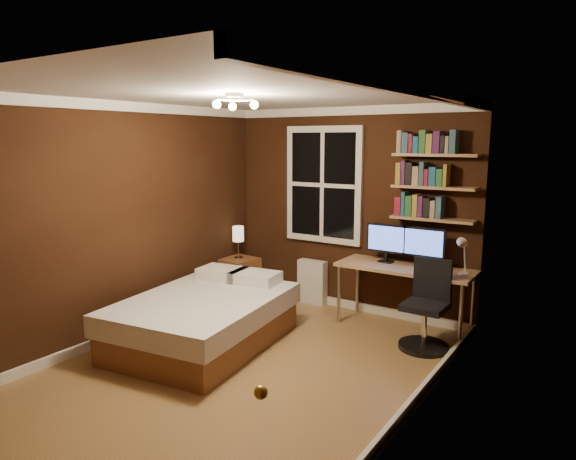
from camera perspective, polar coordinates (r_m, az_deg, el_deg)
The scene contains 24 objects.
floor at distance 5.01m, azimuth -4.70°, elevation -14.95°, with size 4.20×4.20×0.00m, color olive.
wall_back at distance 6.39m, azimuth 6.83°, elevation 2.18°, with size 3.20×0.04×2.50m, color black.
wall_left at distance 5.75m, azimuth -17.55°, elevation 0.90°, with size 0.04×4.20×2.50m, color black.
wall_right at distance 3.86m, azimuth 14.08°, elevation -3.22°, with size 0.04×4.20×2.50m, color black.
ceiling at distance 4.56m, azimuth -5.16°, elevation 14.83°, with size 3.20×4.20×0.02m, color white.
window at distance 6.49m, azimuth 3.98°, elevation 5.01°, with size 1.06×0.06×1.46m, color white.
door at distance 2.60m, azimuth 1.75°, elevation -14.78°, with size 0.03×0.82×2.05m, color black, non-canonical shape.
door_knob at distance 2.41m, azimuth -3.04°, elevation -17.59°, with size 0.06×0.06×0.06m, color gold.
ceiling_fixture at distance 4.48m, azimuth -5.96°, elevation 13.63°, with size 0.44×0.44×0.18m, color beige, non-canonical shape.
bookshelf_lower at distance 5.87m, azimuth 15.76°, elevation 1.19°, with size 0.92×0.22×0.03m, color #986D4A.
books_row_lower at distance 5.86m, azimuth 15.82°, elevation 2.44°, with size 0.48×0.16×0.23m, color maroon, non-canonical shape.
bookshelf_middle at distance 5.83m, azimuth 15.92°, elevation 4.58°, with size 0.92×0.22×0.03m, color #986D4A.
books_row_middle at distance 5.82m, azimuth 15.98°, elevation 5.86°, with size 0.54×0.16×0.23m, color #1A5279, non-canonical shape.
bookshelf_upper at distance 5.81m, azimuth 16.09°, elevation 8.02°, with size 0.92×0.22×0.03m, color #986D4A.
books_row_upper at distance 5.81m, azimuth 16.15°, elevation 9.30°, with size 0.60×0.16×0.23m, color #2A6233, non-canonical shape.
bed at distance 5.49m, azimuth -9.21°, elevation -9.70°, with size 1.59×2.04×0.64m.
nightstand at distance 6.96m, azimuth -5.48°, elevation -5.35°, with size 0.44×0.44×0.55m, color brown.
bedside_lamp at distance 6.85m, azimuth -5.55°, elevation -1.39°, with size 0.15×0.15×0.43m, color white, non-canonical shape.
radiator at distance 6.71m, azimuth 2.71°, elevation -5.79°, with size 0.38×0.13×0.57m, color white.
desk at distance 5.89m, azimuth 12.87°, elevation -4.56°, with size 1.51×0.57×0.72m.
monitor_left at distance 5.99m, azimuth 10.86°, elevation -1.45°, with size 0.48×0.12×0.45m, color black, non-canonical shape.
monitor_right at distance 5.84m, azimuth 14.85°, elevation -1.90°, with size 0.48×0.12×0.45m, color black, non-canonical shape.
desk_lamp at distance 5.58m, azimuth 18.87°, elevation -2.70°, with size 0.14×0.32×0.44m, color silver, non-canonical shape.
office_chair at distance 5.49m, azimuth 15.10°, elevation -9.20°, with size 0.50×0.50×0.92m.
Camera 1 is at (2.82, -3.56, 2.12)m, focal length 32.00 mm.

